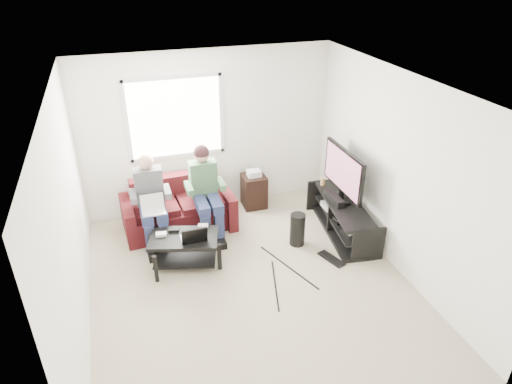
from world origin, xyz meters
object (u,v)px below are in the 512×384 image
(sofa, at_px, (178,210))
(end_table, at_px, (254,190))
(coffee_table, at_px, (184,244))
(tv_stand, at_px, (342,219))
(tv, at_px, (343,172))
(subwoofer, at_px, (297,229))

(sofa, xyz_separation_m, end_table, (1.32, 0.25, 0.00))
(coffee_table, height_order, end_table, end_table)
(end_table, bearing_deg, sofa, -169.06)
(tv_stand, xyz_separation_m, end_table, (-1.03, 1.20, 0.06))
(tv, distance_m, end_table, 1.65)
(tv_stand, xyz_separation_m, tv, (-0.00, 0.10, 0.75))
(sofa, distance_m, tv_stand, 2.53)
(tv, bearing_deg, end_table, 133.16)
(subwoofer, bearing_deg, coffee_table, 179.59)
(tv_stand, distance_m, end_table, 1.58)
(tv, bearing_deg, coffee_table, -175.98)
(tv, xyz_separation_m, end_table, (-1.03, 1.10, -0.68))
(tv, bearing_deg, subwoofer, -166.64)
(coffee_table, bearing_deg, subwoofer, -0.41)
(coffee_table, height_order, subwoofer, subwoofer)
(tv_stand, bearing_deg, end_table, 130.74)
(sofa, bearing_deg, end_table, 10.94)
(coffee_table, bearing_deg, sofa, 85.49)
(sofa, height_order, tv, tv)
(sofa, bearing_deg, coffee_table, -94.51)
(tv, bearing_deg, sofa, 160.28)
(sofa, distance_m, end_table, 1.34)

